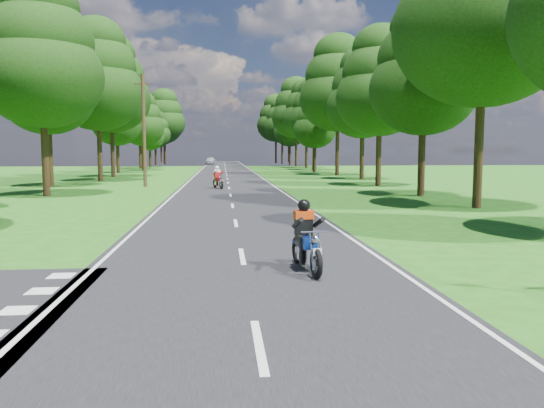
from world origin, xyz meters
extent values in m
plane|color=#225212|center=(0.00, 0.00, 0.00)|extent=(160.00, 160.00, 0.00)
cube|color=black|center=(0.00, 50.00, 0.01)|extent=(7.00, 140.00, 0.02)
cube|color=silver|center=(0.00, -4.00, 0.02)|extent=(0.12, 2.00, 0.01)
cube|color=silver|center=(0.00, 2.00, 0.02)|extent=(0.12, 2.00, 0.01)
cube|color=silver|center=(0.00, 8.00, 0.02)|extent=(0.12, 2.00, 0.01)
cube|color=silver|center=(0.00, 14.00, 0.02)|extent=(0.12, 2.00, 0.01)
cube|color=silver|center=(0.00, 20.00, 0.02)|extent=(0.12, 2.00, 0.01)
cube|color=silver|center=(0.00, 26.00, 0.02)|extent=(0.12, 2.00, 0.01)
cube|color=silver|center=(0.00, 32.00, 0.02)|extent=(0.12, 2.00, 0.01)
cube|color=silver|center=(0.00, 38.00, 0.02)|extent=(0.12, 2.00, 0.01)
cube|color=silver|center=(0.00, 44.00, 0.02)|extent=(0.12, 2.00, 0.01)
cube|color=silver|center=(0.00, 50.00, 0.02)|extent=(0.12, 2.00, 0.01)
cube|color=silver|center=(0.00, 56.00, 0.02)|extent=(0.12, 2.00, 0.01)
cube|color=silver|center=(0.00, 62.00, 0.02)|extent=(0.12, 2.00, 0.01)
cube|color=silver|center=(0.00, 68.00, 0.02)|extent=(0.12, 2.00, 0.01)
cube|color=silver|center=(0.00, 74.00, 0.02)|extent=(0.12, 2.00, 0.01)
cube|color=silver|center=(0.00, 80.00, 0.02)|extent=(0.12, 2.00, 0.01)
cube|color=silver|center=(0.00, 86.00, 0.02)|extent=(0.12, 2.00, 0.01)
cube|color=silver|center=(0.00, 92.00, 0.02)|extent=(0.12, 2.00, 0.01)
cube|color=silver|center=(0.00, 98.00, 0.02)|extent=(0.12, 2.00, 0.01)
cube|color=silver|center=(0.00, 104.00, 0.02)|extent=(0.12, 2.00, 0.01)
cube|color=silver|center=(0.00, 110.00, 0.02)|extent=(0.12, 2.00, 0.01)
cube|color=silver|center=(0.00, 116.00, 0.02)|extent=(0.12, 2.00, 0.01)
cube|color=silver|center=(-3.30, 50.00, 0.02)|extent=(0.10, 140.00, 0.01)
cube|color=silver|center=(3.30, 50.00, 0.02)|extent=(0.10, 140.00, 0.01)
cube|color=silver|center=(-3.80, -2.10, 0.02)|extent=(0.50, 0.50, 0.01)
cube|color=silver|center=(-3.80, -0.90, 0.02)|extent=(0.50, 0.50, 0.01)
cube|color=silver|center=(-3.80, 0.30, 0.02)|extent=(0.50, 0.50, 0.01)
cylinder|color=black|center=(-10.57, 20.76, 1.96)|extent=(0.40, 0.40, 3.91)
ellipsoid|color=black|center=(-10.57, 20.76, 6.78)|extent=(6.85, 6.85, 5.82)
ellipsoid|color=black|center=(-10.57, 20.76, 8.68)|extent=(5.87, 5.87, 4.99)
ellipsoid|color=black|center=(-10.57, 20.76, 10.59)|extent=(4.40, 4.40, 3.74)
cylinder|color=black|center=(-12.94, 29.18, 1.90)|extent=(0.40, 0.40, 3.79)
ellipsoid|color=black|center=(-12.94, 29.18, 6.57)|extent=(6.64, 6.64, 5.64)
ellipsoid|color=black|center=(-12.94, 29.18, 8.41)|extent=(5.69, 5.69, 4.84)
ellipsoid|color=black|center=(-12.94, 29.18, 10.26)|extent=(4.27, 4.27, 3.63)
cylinder|color=black|center=(-10.82, 35.60, 2.16)|extent=(0.40, 0.40, 4.32)
ellipsoid|color=black|center=(-10.82, 35.60, 7.47)|extent=(7.56, 7.56, 6.42)
ellipsoid|color=black|center=(-10.82, 35.60, 9.58)|extent=(6.48, 6.48, 5.51)
ellipsoid|color=black|center=(-10.82, 35.60, 11.68)|extent=(4.86, 4.86, 4.13)
cylinder|color=black|center=(-11.26, 43.10, 2.20)|extent=(0.40, 0.40, 4.40)
ellipsoid|color=black|center=(-11.26, 43.10, 7.62)|extent=(7.71, 7.71, 6.55)
ellipsoid|color=black|center=(-11.26, 43.10, 9.77)|extent=(6.60, 6.60, 5.61)
ellipsoid|color=black|center=(-11.26, 43.10, 11.92)|extent=(4.95, 4.95, 4.21)
cylinder|color=black|center=(-12.61, 52.78, 1.60)|extent=(0.40, 0.40, 3.20)
ellipsoid|color=black|center=(-12.61, 52.78, 5.54)|extent=(5.60, 5.60, 4.76)
ellipsoid|color=black|center=(-12.61, 52.78, 7.10)|extent=(4.80, 4.80, 4.08)
ellipsoid|color=black|center=(-12.61, 52.78, 8.66)|extent=(3.60, 3.60, 3.06)
cylinder|color=black|center=(-10.75, 60.15, 1.61)|extent=(0.40, 0.40, 3.22)
ellipsoid|color=black|center=(-10.75, 60.15, 5.58)|extent=(5.64, 5.64, 4.79)
ellipsoid|color=black|center=(-10.75, 60.15, 7.15)|extent=(4.83, 4.83, 4.11)
ellipsoid|color=black|center=(-10.75, 60.15, 8.72)|extent=(3.62, 3.62, 3.08)
cylinder|color=black|center=(-12.29, 67.91, 1.80)|extent=(0.40, 0.40, 3.61)
ellipsoid|color=black|center=(-12.29, 67.91, 6.25)|extent=(6.31, 6.31, 5.37)
ellipsoid|color=black|center=(-12.29, 67.91, 8.01)|extent=(5.41, 5.41, 4.60)
ellipsoid|color=black|center=(-12.29, 67.91, 9.76)|extent=(4.06, 4.06, 3.45)
cylinder|color=black|center=(-11.94, 75.74, 1.33)|extent=(0.40, 0.40, 2.67)
ellipsoid|color=black|center=(-11.94, 75.74, 4.62)|extent=(4.67, 4.67, 3.97)
ellipsoid|color=black|center=(-11.94, 75.74, 5.92)|extent=(4.00, 4.00, 3.40)
ellipsoid|color=black|center=(-11.94, 75.74, 7.22)|extent=(3.00, 3.00, 2.55)
cylinder|color=black|center=(-12.18, 84.90, 1.54)|extent=(0.40, 0.40, 3.09)
ellipsoid|color=black|center=(-12.18, 84.90, 5.34)|extent=(5.40, 5.40, 4.59)
ellipsoid|color=black|center=(-12.18, 84.90, 6.85)|extent=(4.63, 4.63, 3.93)
ellipsoid|color=black|center=(-12.18, 84.90, 8.35)|extent=(3.47, 3.47, 2.95)
cylinder|color=black|center=(-11.23, 91.41, 2.24)|extent=(0.40, 0.40, 4.48)
ellipsoid|color=black|center=(-11.23, 91.41, 7.75)|extent=(7.84, 7.84, 6.66)
ellipsoid|color=black|center=(-11.23, 91.41, 9.94)|extent=(6.72, 6.72, 5.71)
ellipsoid|color=black|center=(-11.23, 91.41, 12.12)|extent=(5.04, 5.04, 4.28)
cylinder|color=black|center=(-12.28, 100.39, 2.05)|extent=(0.40, 0.40, 4.09)
ellipsoid|color=black|center=(-12.28, 100.39, 7.09)|extent=(7.16, 7.16, 6.09)
ellipsoid|color=black|center=(-12.28, 100.39, 9.08)|extent=(6.14, 6.14, 5.22)
ellipsoid|color=black|center=(-12.28, 100.39, 11.08)|extent=(4.61, 4.61, 3.92)
cylinder|color=black|center=(11.06, 12.20, 2.28)|extent=(0.40, 0.40, 4.56)
ellipsoid|color=black|center=(11.06, 12.20, 7.89)|extent=(7.98, 7.98, 6.78)
cylinder|color=black|center=(10.92, 18.69, 1.75)|extent=(0.40, 0.40, 3.49)
ellipsoid|color=black|center=(10.92, 18.69, 6.05)|extent=(6.12, 6.12, 5.20)
ellipsoid|color=black|center=(10.92, 18.69, 7.75)|extent=(5.24, 5.24, 4.46)
ellipsoid|color=black|center=(10.92, 18.69, 9.46)|extent=(3.93, 3.93, 3.34)
cylinder|color=black|center=(11.06, 27.58, 1.85)|extent=(0.40, 0.40, 3.69)
ellipsoid|color=black|center=(11.06, 27.58, 6.39)|extent=(6.46, 6.46, 5.49)
ellipsoid|color=black|center=(11.06, 27.58, 8.19)|extent=(5.54, 5.54, 4.71)
ellipsoid|color=black|center=(11.06, 27.58, 9.99)|extent=(4.15, 4.15, 3.53)
cylinder|color=black|center=(12.17, 36.42, 1.87)|extent=(0.40, 0.40, 3.74)
ellipsoid|color=black|center=(12.17, 36.42, 6.48)|extent=(6.55, 6.55, 5.57)
ellipsoid|color=black|center=(12.17, 36.42, 8.31)|extent=(5.62, 5.62, 4.77)
ellipsoid|color=black|center=(12.17, 36.42, 10.13)|extent=(4.21, 4.21, 3.58)
cylinder|color=black|center=(11.72, 44.72, 2.32)|extent=(0.40, 0.40, 4.64)
ellipsoid|color=black|center=(11.72, 44.72, 8.04)|extent=(8.12, 8.12, 6.91)
ellipsoid|color=black|center=(11.72, 44.72, 10.30)|extent=(6.96, 6.96, 5.92)
ellipsoid|color=black|center=(11.72, 44.72, 12.56)|extent=(5.22, 5.22, 4.44)
cylinder|color=black|center=(10.55, 51.92, 1.45)|extent=(0.40, 0.40, 2.91)
ellipsoid|color=black|center=(10.55, 51.92, 5.03)|extent=(5.09, 5.09, 4.33)
ellipsoid|color=black|center=(10.55, 51.92, 6.45)|extent=(4.36, 4.36, 3.71)
ellipsoid|color=black|center=(10.55, 51.92, 7.87)|extent=(3.27, 3.27, 2.78)
cylinder|color=black|center=(11.77, 59.40, 1.94)|extent=(0.40, 0.40, 3.88)
ellipsoid|color=black|center=(11.77, 59.40, 6.71)|extent=(6.78, 6.78, 5.77)
ellipsoid|color=black|center=(11.77, 59.40, 8.60)|extent=(5.81, 5.81, 4.94)
ellipsoid|color=black|center=(11.77, 59.40, 10.49)|extent=(4.36, 4.36, 3.71)
cylinder|color=black|center=(12.10, 67.87, 2.09)|extent=(0.40, 0.40, 4.18)
ellipsoid|color=black|center=(12.10, 67.87, 7.23)|extent=(7.31, 7.31, 6.21)
ellipsoid|color=black|center=(12.10, 67.87, 9.27)|extent=(6.27, 6.27, 5.33)
ellipsoid|color=black|center=(12.10, 67.87, 11.31)|extent=(4.70, 4.70, 4.00)
cylinder|color=black|center=(11.80, 76.83, 2.32)|extent=(0.40, 0.40, 4.63)
ellipsoid|color=black|center=(11.80, 76.83, 8.02)|extent=(8.11, 8.11, 6.89)
ellipsoid|color=black|center=(11.80, 76.83, 10.28)|extent=(6.95, 6.95, 5.91)
ellipsoid|color=black|center=(11.80, 76.83, 12.54)|extent=(5.21, 5.21, 4.43)
cylinder|color=black|center=(11.69, 84.12, 1.68)|extent=(0.40, 0.40, 3.36)
ellipsoid|color=black|center=(11.69, 84.12, 5.82)|extent=(5.88, 5.88, 5.00)
ellipsoid|color=black|center=(11.69, 84.12, 7.46)|extent=(5.04, 5.04, 4.29)
ellipsoid|color=black|center=(11.69, 84.12, 9.10)|extent=(3.78, 3.78, 3.21)
cylinder|color=black|center=(11.14, 91.34, 2.04)|extent=(0.40, 0.40, 4.09)
ellipsoid|color=black|center=(11.14, 91.34, 7.07)|extent=(7.15, 7.15, 6.08)
ellipsoid|color=black|center=(11.14, 91.34, 9.07)|extent=(6.13, 6.13, 5.21)
ellipsoid|color=black|center=(11.14, 91.34, 11.06)|extent=(4.60, 4.60, 3.91)
cylinder|color=black|center=(10.68, 99.10, 2.24)|extent=(0.40, 0.40, 4.48)
ellipsoid|color=black|center=(10.68, 99.10, 7.76)|extent=(7.84, 7.84, 6.66)
ellipsoid|color=black|center=(10.68, 99.10, 9.94)|extent=(6.72, 6.72, 5.71)
ellipsoid|color=black|center=(10.68, 99.10, 12.13)|extent=(5.04, 5.04, 4.28)
cylinder|color=black|center=(-14.00, 110.00, 1.92)|extent=(0.40, 0.40, 3.84)
ellipsoid|color=black|center=(-14.00, 110.00, 6.65)|extent=(6.72, 6.72, 5.71)
ellipsoid|color=black|center=(-14.00, 110.00, 8.52)|extent=(5.76, 5.76, 4.90)
ellipsoid|color=black|center=(-14.00, 110.00, 10.39)|extent=(4.32, 4.32, 3.67)
cylinder|color=black|center=(15.00, 112.00, 2.08)|extent=(0.40, 0.40, 4.16)
ellipsoid|color=black|center=(15.00, 112.00, 7.20)|extent=(7.28, 7.28, 6.19)
ellipsoid|color=black|center=(15.00, 112.00, 9.23)|extent=(6.24, 6.24, 5.30)
ellipsoid|color=black|center=(15.00, 112.00, 11.26)|extent=(4.68, 4.68, 3.98)
cylinder|color=black|center=(-16.00, 95.00, 1.76)|extent=(0.40, 0.40, 3.52)
ellipsoid|color=black|center=(-16.00, 95.00, 6.09)|extent=(6.16, 6.16, 5.24)
ellipsoid|color=black|center=(-16.00, 95.00, 7.81)|extent=(5.28, 5.28, 4.49)
ellipsoid|color=black|center=(-16.00, 95.00, 9.53)|extent=(3.96, 3.96, 3.37)
cylinder|color=black|center=(17.00, 98.00, 2.24)|extent=(0.40, 0.40, 4.48)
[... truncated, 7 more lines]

